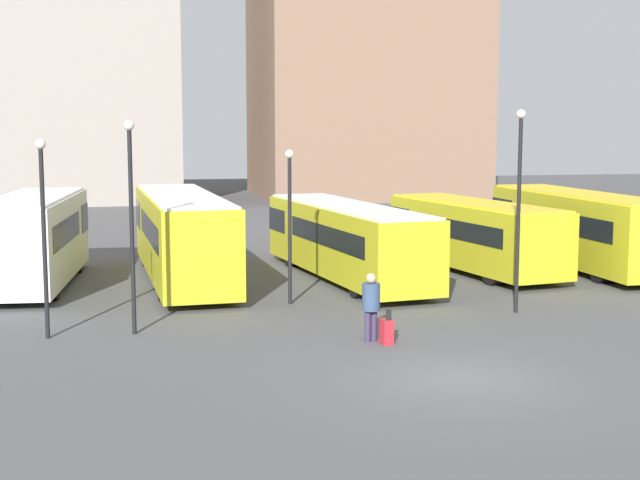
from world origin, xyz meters
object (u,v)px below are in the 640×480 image
object	(u,v)px
lamp_post_3	(43,221)
bus_0	(35,237)
lamp_post_0	(131,210)
lamp_post_2	(290,212)
lamp_post_1	(519,196)
bus_1	(182,233)
traveler	(371,301)
bus_2	(345,238)
bus_3	(473,233)
bus_4	(578,227)
suitcase	(386,331)

from	to	relation	value
lamp_post_3	bus_0	bearing A→B (deg)	97.33
lamp_post_0	lamp_post_2	xyz separation A→B (m)	(4.95, 3.22, -0.46)
lamp_post_3	lamp_post_1	bearing A→B (deg)	1.98
lamp_post_2	bus_1	bearing A→B (deg)	119.92
traveler	lamp_post_3	world-z (taller)	lamp_post_3
bus_2	bus_3	distance (m)	5.43
bus_4	lamp_post_2	world-z (taller)	lamp_post_2
bus_2	lamp_post_1	world-z (taller)	lamp_post_1
bus_3	lamp_post_2	bearing A→B (deg)	112.02
bus_0	lamp_post_0	world-z (taller)	lamp_post_0
bus_3	bus_4	world-z (taller)	bus_4
bus_3	lamp_post_2	distance (m)	9.84
lamp_post_2	suitcase	bearing A→B (deg)	-75.44
bus_1	bus_3	size ratio (longest dim) A/B	1.23
bus_3	suitcase	xyz separation A→B (m)	(-6.77, -10.93, -1.16)
lamp_post_1	lamp_post_3	distance (m)	13.81
bus_4	lamp_post_1	distance (m)	10.20
bus_4	lamp_post_1	xyz separation A→B (m)	(-6.24, -7.83, 1.95)
bus_4	bus_2	bearing A→B (deg)	92.97
suitcase	bus_2	bearing A→B (deg)	-16.19
bus_2	lamp_post_3	bearing A→B (deg)	119.41
bus_2	bus_0	bearing A→B (deg)	77.97
lamp_post_3	bus_3	bearing A→B (deg)	28.31
traveler	lamp_post_1	size ratio (longest dim) A/B	0.30
traveler	lamp_post_3	bearing A→B (deg)	67.21
bus_0	bus_3	bearing A→B (deg)	-85.56
bus_1	suitcase	distance (m)	12.21
bus_2	suitcase	xyz separation A→B (m)	(-1.39, -10.21, -1.20)
bus_1	bus_3	bearing A→B (deg)	-94.35
bus_3	lamp_post_1	distance (m)	8.34
lamp_post_0	lamp_post_1	world-z (taller)	lamp_post_1
suitcase	lamp_post_2	size ratio (longest dim) A/B	0.19
bus_4	traveler	world-z (taller)	bus_4
bus_1	bus_3	distance (m)	11.39
bus_4	suitcase	bearing A→B (deg)	133.04
suitcase	lamp_post_1	bearing A→B (deg)	-67.28
bus_4	suitcase	world-z (taller)	bus_4
bus_1	lamp_post_3	distance (m)	9.69
bus_0	lamp_post_0	size ratio (longest dim) A/B	1.60
bus_1	lamp_post_0	size ratio (longest dim) A/B	2.09
bus_0	lamp_post_0	distance (m)	9.28
lamp_post_2	lamp_post_3	bearing A→B (deg)	-155.79
lamp_post_0	bus_4	bearing A→B (deg)	24.98
bus_0	bus_4	size ratio (longest dim) A/B	0.83
bus_4	traveler	bearing A→B (deg)	131.16
bus_2	bus_1	bearing A→B (deg)	72.87
bus_1	lamp_post_3	world-z (taller)	lamp_post_3
bus_2	bus_4	xyz separation A→B (m)	(9.90, 0.67, 0.12)
bus_2	bus_4	size ratio (longest dim) A/B	1.06
suitcase	lamp_post_0	distance (m)	7.62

